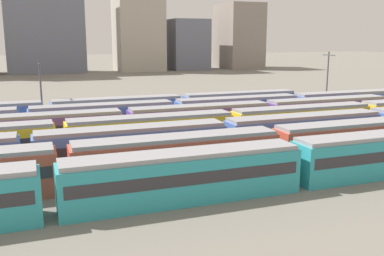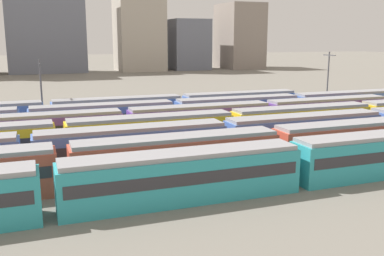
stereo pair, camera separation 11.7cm
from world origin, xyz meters
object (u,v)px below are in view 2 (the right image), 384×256
Objects in this scene: train_track_2 at (304,131)px; catenary_pole_3 at (328,77)px; train_track_3 at (364,116)px; train_track_6 at (118,111)px; train_track_4 at (200,120)px; train_track_5 at (295,106)px; catenary_pole_1 at (41,89)px; train_track_1 at (275,147)px.

catenary_pole_3 is at bearing 48.83° from train_track_2.
train_track_2 is at bearing -157.61° from train_track_3.
train_track_6 is 37.28m from catenary_pole_3.
train_track_4 is at bearing 165.90° from train_track_3.
train_track_2 is at bearing -120.14° from train_track_5.
catenary_pole_3 is (46.98, -0.24, 0.30)m from catenary_pole_1.
train_track_1 is 27.75m from train_track_6.
train_track_2 is at bearing -52.14° from train_track_4.
train_track_6 is 6.17× the size of catenary_pole_1.
train_track_3 is 11.70× the size of catenary_pole_3.
train_track_5 is at bearing 52.82° from train_track_1.
catenary_pole_3 is at bearing 46.47° from train_track_1.
catenary_pole_3 reaches higher than catenary_pole_1.
train_track_3 and train_track_5 have the same top height.
train_track_3 is 21.35m from train_track_4.
catenary_pole_3 is at bearing 34.57° from train_track_5.
train_track_4 is at bearing -36.18° from catenary_pole_1.
catenary_pole_3 is at bearing 66.52° from train_track_3.
train_track_2 is 1.68× the size of train_track_6.
train_track_1 is at bearing -55.83° from catenary_pole_1.
train_track_4 is at bearing 95.01° from train_track_1.
train_track_4 is at bearing -155.37° from catenary_pole_3.
train_track_6 is (-25.48, 5.20, -0.00)m from train_track_5.
train_track_6 is (-9.70, 26.00, -0.00)m from train_track_1.
train_track_1 is at bearing -127.18° from train_track_5.
train_track_6 is 5.80× the size of catenary_pole_3.
catenary_pole_1 reaches higher than train_track_3.
train_track_1 and train_track_3 have the same top height.
train_track_5 is at bearing -145.43° from catenary_pole_3.
train_track_3 and train_track_4 have the same top height.
train_track_4 is (-20.71, 5.20, -0.00)m from train_track_3.
catenary_pole_1 is 46.99m from catenary_pole_3.
train_track_3 is at bearing -14.10° from train_track_4.
train_track_5 is (15.77, 20.80, 0.00)m from train_track_1.
train_track_1 is 1.34× the size of train_track_6.
train_track_5 is at bearing -13.00° from catenary_pole_1.
train_track_4 is (-1.37, 15.60, -0.00)m from train_track_1.
train_track_1 and train_track_6 have the same top height.
train_track_4 is at bearing -163.13° from train_track_5.
train_track_2 is 1.68× the size of train_track_4.
train_track_2 is 18.04m from train_track_5.
train_track_1 and train_track_2 have the same top height.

